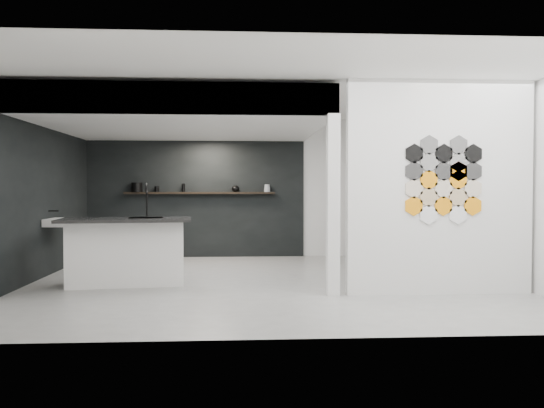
{
  "coord_description": "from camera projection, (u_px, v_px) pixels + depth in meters",
  "views": [
    {
      "loc": [
        -0.37,
        -7.81,
        1.38
      ],
      "look_at": [
        0.1,
        0.3,
        1.15
      ],
      "focal_mm": 35.0,
      "sensor_mm": 36.0,
      "label": 1
    }
  ],
  "objects": [
    {
      "name": "utensil_cup",
      "position": [
        157.0,
        189.0,
        10.56
      ],
      "size": [
        0.09,
        0.09,
        0.11
      ],
      "primitive_type": "cylinder",
      "rotation": [
        0.0,
        0.0,
        0.02
      ],
      "color": "black",
      "rests_on": "display_shelf"
    },
    {
      "name": "stockpot",
      "position": [
        137.0,
        187.0,
        10.54
      ],
      "size": [
        0.29,
        0.29,
        0.19
      ],
      "primitive_type": "cylinder",
      "rotation": [
        0.0,
        0.0,
        -0.33
      ],
      "color": "black",
      "rests_on": "display_shelf"
    },
    {
      "name": "wall_basin",
      "position": [
        61.0,
        222.0,
        8.45
      ],
      "size": [
        0.4,
        0.6,
        0.12
      ],
      "primitive_type": "cube",
      "color": "silver",
      "rests_on": "bay_clad_left"
    },
    {
      "name": "fascia_beam",
      "position": [
        169.0,
        98.0,
        6.79
      ],
      "size": [
        4.4,
        0.16,
        0.4
      ],
      "primitive_type": "cube",
      "color": "silver",
      "rests_on": "corner_column"
    },
    {
      "name": "corner_column",
      "position": [
        333.0,
        205.0,
        6.87
      ],
      "size": [
        0.16,
        0.16,
        2.35
      ],
      "primitive_type": "cube",
      "color": "silver",
      "rests_on": "floor"
    },
    {
      "name": "glass_bowl",
      "position": [
        267.0,
        190.0,
        10.69
      ],
      "size": [
        0.14,
        0.14,
        0.09
      ],
      "primitive_type": "cylinder",
      "rotation": [
        0.0,
        0.0,
        -0.13
      ],
      "color": "gray",
      "rests_on": "display_shelf"
    },
    {
      "name": "kettle",
      "position": [
        235.0,
        189.0,
        10.65
      ],
      "size": [
        0.18,
        0.18,
        0.13
      ],
      "primitive_type": "ellipsoid",
      "rotation": [
        0.0,
        0.0,
        0.16
      ],
      "color": "black",
      "rests_on": "display_shelf"
    },
    {
      "name": "display_shelf",
      "position": [
        200.0,
        193.0,
        10.61
      ],
      "size": [
        3.0,
        0.15,
        0.04
      ],
      "primitive_type": "cube",
      "color": "black",
      "rests_on": "bay_clad_back"
    },
    {
      "name": "bottle_dark",
      "position": [
        183.0,
        188.0,
        10.59
      ],
      "size": [
        0.08,
        0.08,
        0.17
      ],
      "primitive_type": "cylinder",
      "rotation": [
        0.0,
        0.0,
        -0.26
      ],
      "color": "black",
      "rests_on": "display_shelf"
    },
    {
      "name": "bay_clad_left",
      "position": [
        51.0,
        202.0,
        8.62
      ],
      "size": [
        0.04,
        4.0,
        2.35
      ],
      "primitive_type": "cube",
      "color": "black",
      "rests_on": "floor"
    },
    {
      "name": "floor",
      "position": [
        266.0,
        282.0,
        7.86
      ],
      "size": [
        7.0,
        6.0,
        0.01
      ],
      "primitive_type": "cube",
      "color": "gray"
    },
    {
      "name": "hex_tile_cluster",
      "position": [
        444.0,
        179.0,
        6.86
      ],
      "size": [
        1.04,
        0.02,
        1.16
      ],
      "color": "orange",
      "rests_on": "partition_panel"
    },
    {
      "name": "bulkhead",
      "position": [
        185.0,
        118.0,
        8.71
      ],
      "size": [
        4.4,
        4.0,
        0.4
      ],
      "primitive_type": "cube",
      "color": "silver",
      "rests_on": "corner_column"
    },
    {
      "name": "bay_clad_back",
      "position": [
        195.0,
        199.0,
        10.71
      ],
      "size": [
        4.4,
        0.04,
        2.35
      ],
      "primitive_type": "cube",
      "color": "black",
      "rests_on": "floor"
    },
    {
      "name": "glass_vase",
      "position": [
        267.0,
        188.0,
        10.69
      ],
      "size": [
        0.13,
        0.13,
        0.15
      ],
      "primitive_type": "cylinder",
      "rotation": [
        0.0,
        0.0,
        0.2
      ],
      "color": "gray",
      "rests_on": "display_shelf"
    },
    {
      "name": "kitchen_island",
      "position": [
        127.0,
        251.0,
        7.61
      ],
      "size": [
        1.9,
        1.0,
        1.47
      ],
      "rotation": [
        0.0,
        0.0,
        0.11
      ],
      "color": "silver",
      "rests_on": "floor"
    },
    {
      "name": "partition_panel",
      "position": [
        439.0,
        188.0,
        6.95
      ],
      "size": [
        2.45,
        0.15,
        2.8
      ],
      "primitive_type": "cube",
      "color": "silver",
      "rests_on": "floor"
    }
  ]
}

